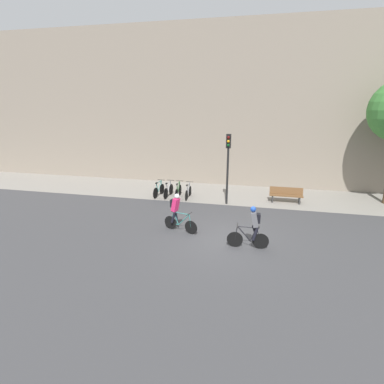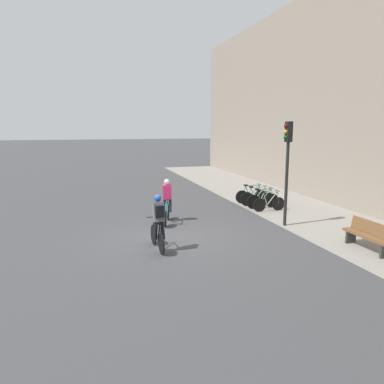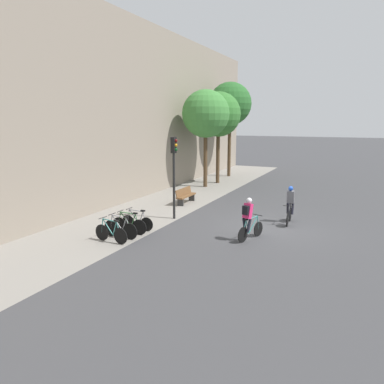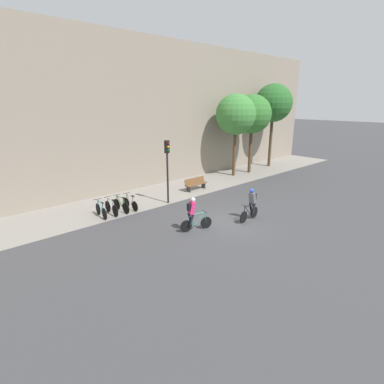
# 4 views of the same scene
# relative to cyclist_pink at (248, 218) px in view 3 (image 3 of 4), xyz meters

# --- Properties ---
(ground) EXTENTS (200.00, 200.00, 0.00)m
(ground) POSITION_rel_cyclist_pink_xyz_m (2.28, -0.46, -0.95)
(ground) COLOR #3D3D3F
(kerb_strip) EXTENTS (44.00, 4.50, 0.01)m
(kerb_strip) POSITION_rel_cyclist_pink_xyz_m (2.28, 6.29, -0.94)
(kerb_strip) COLOR gray
(kerb_strip) RESTS_ON ground
(building_facade) EXTENTS (44.00, 0.60, 10.71)m
(building_facade) POSITION_rel_cyclist_pink_xyz_m (2.28, 8.84, 4.41)
(building_facade) COLOR gray
(building_facade) RESTS_ON ground
(cyclist_pink) EXTENTS (1.65, 0.66, 1.75)m
(cyclist_pink) POSITION_rel_cyclist_pink_xyz_m (0.00, 0.00, 0.00)
(cyclist_pink) COLOR black
(cyclist_pink) RESTS_ON ground
(cyclist_grey) EXTENTS (1.66, 0.46, 1.76)m
(cyclist_grey) POSITION_rel_cyclist_pink_xyz_m (3.38, -1.02, 0.00)
(cyclist_grey) COLOR black
(cyclist_grey) RESTS_ON ground
(parked_bike_0) EXTENTS (0.46, 1.63, 0.96)m
(parked_bike_0) POSITION_rel_cyclist_pink_xyz_m (-2.52, 4.85, -0.55)
(parked_bike_0) COLOR black
(parked_bike_0) RESTS_ON ground
(parked_bike_1) EXTENTS (0.46, 1.67, 0.97)m
(parked_bike_1) POSITION_rel_cyclist_pink_xyz_m (-1.89, 4.85, -0.54)
(parked_bike_1) COLOR black
(parked_bike_1) RESTS_ON ground
(parked_bike_2) EXTENTS (0.46, 1.66, 0.97)m
(parked_bike_2) POSITION_rel_cyclist_pink_xyz_m (-1.26, 4.85, -0.54)
(parked_bike_2) COLOR black
(parked_bike_2) RESTS_ON ground
(parked_bike_3) EXTENTS (0.46, 1.58, 0.94)m
(parked_bike_3) POSITION_rel_cyclist_pink_xyz_m (-0.63, 4.85, -0.56)
(parked_bike_3) COLOR black
(parked_bike_3) RESTS_ON ground
(traffic_light_pole) EXTENTS (0.26, 0.30, 3.99)m
(traffic_light_pole) POSITION_rel_cyclist_pink_xyz_m (1.78, 4.26, 1.80)
(traffic_light_pole) COLOR black
(traffic_light_pole) RESTS_ON ground
(bench) EXTENTS (1.87, 0.44, 0.89)m
(bench) POSITION_rel_cyclist_pink_xyz_m (5.13, 5.28, -0.47)
(bench) COLOR brown
(bench) RESTS_ON ground
(street_tree_0) EXTENTS (3.35, 3.35, 6.89)m
(street_tree_0) POSITION_rel_cyclist_pink_xyz_m (12.72, 6.19, 4.24)
(street_tree_0) COLOR #4C3823
(street_tree_0) RESTS_ON ground
(street_tree_1) EXTENTS (3.37, 3.37, 6.91)m
(street_tree_1) POSITION_rel_cyclist_pink_xyz_m (10.75, 6.39, 4.26)
(street_tree_1) COLOR #4C3823
(street_tree_1) RESTS_ON ground
(street_tree_2) EXTENTS (3.58, 3.58, 7.93)m
(street_tree_2) POSITION_rel_cyclist_pink_xyz_m (16.52, 6.60, 5.16)
(street_tree_2) COLOR #4C3823
(street_tree_2) RESTS_ON ground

